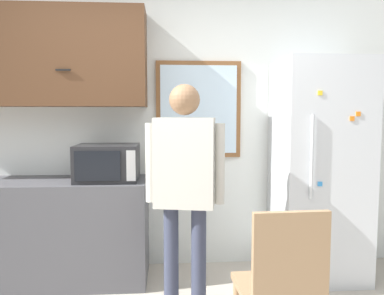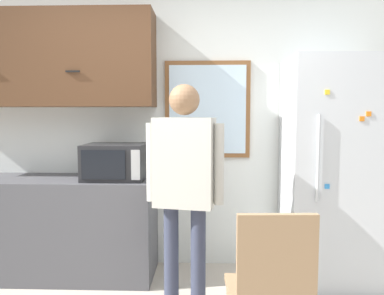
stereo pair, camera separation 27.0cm
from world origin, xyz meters
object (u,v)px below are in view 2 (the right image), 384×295
Objects in this scene: microwave at (115,162)px; chair at (271,286)px; person at (184,175)px; refrigerator at (329,172)px.

chair is at bearing -47.38° from microwave.
person reaches higher than microwave.
refrigerator reaches higher than chair.
microwave is 0.31× the size of person.
refrigerator is (1.21, 0.53, -0.05)m from person.
person is at bearing -56.98° from chair.
chair is at bearing -43.35° from person.
person is 0.87× the size of refrigerator.
person is at bearing -156.51° from refrigerator.
microwave is 0.27× the size of refrigerator.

